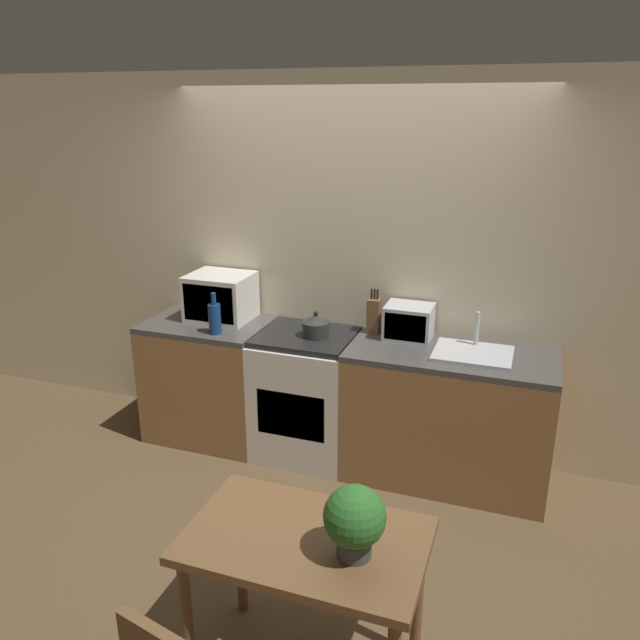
% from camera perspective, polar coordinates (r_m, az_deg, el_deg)
% --- Properties ---
extents(ground_plane, '(16.00, 16.00, 0.00)m').
position_cam_1_polar(ground_plane, '(4.03, -1.81, -17.13)').
color(ground_plane, brown).
extents(wall_back, '(10.00, 0.06, 2.60)m').
position_cam_1_polar(wall_back, '(4.36, 2.97, 4.77)').
color(wall_back, beige).
rests_on(wall_back, ground_plane).
extents(counter_left_run, '(0.87, 0.62, 0.90)m').
position_cam_1_polar(counter_left_run, '(4.72, -9.99, -5.32)').
color(counter_left_run, olive).
rests_on(counter_left_run, ground_plane).
extents(counter_right_run, '(1.31, 0.62, 0.90)m').
position_cam_1_polar(counter_right_run, '(4.21, 11.55, -8.59)').
color(counter_right_run, olive).
rests_on(counter_right_run, ground_plane).
extents(stove_range, '(0.66, 0.62, 0.90)m').
position_cam_1_polar(stove_range, '(4.42, -1.23, -6.81)').
color(stove_range, silver).
rests_on(stove_range, ground_plane).
extents(kettle, '(0.19, 0.19, 0.18)m').
position_cam_1_polar(kettle, '(4.18, -0.38, -0.53)').
color(kettle, '#2D2D2D').
rests_on(kettle, stove_range).
extents(microwave, '(0.44, 0.38, 0.33)m').
position_cam_1_polar(microwave, '(4.55, -9.08, 2.11)').
color(microwave, silver).
rests_on(microwave, counter_left_run).
extents(bottle, '(0.09, 0.09, 0.29)m').
position_cam_1_polar(bottle, '(4.28, -9.61, 0.18)').
color(bottle, navy).
rests_on(bottle, counter_left_run).
extents(knife_block, '(0.08, 0.09, 0.31)m').
position_cam_1_polar(knife_block, '(4.25, 4.95, 0.43)').
color(knife_block, brown).
rests_on(knife_block, counter_right_run).
extents(toaster_oven, '(0.31, 0.25, 0.23)m').
position_cam_1_polar(toaster_oven, '(4.18, 8.11, -0.17)').
color(toaster_oven, silver).
rests_on(toaster_oven, counter_right_run).
extents(sink_basin, '(0.48, 0.39, 0.24)m').
position_cam_1_polar(sink_basin, '(4.01, 13.82, -2.88)').
color(sink_basin, silver).
rests_on(sink_basin, counter_right_run).
extents(dining_table, '(0.98, 0.61, 0.72)m').
position_cam_1_polar(dining_table, '(2.74, -1.31, -20.82)').
color(dining_table, brown).
rests_on(dining_table, ground_plane).
extents(potted_plant, '(0.24, 0.24, 0.30)m').
position_cam_1_polar(potted_plant, '(2.49, 3.18, -17.73)').
color(potted_plant, '#424247').
rests_on(potted_plant, dining_table).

